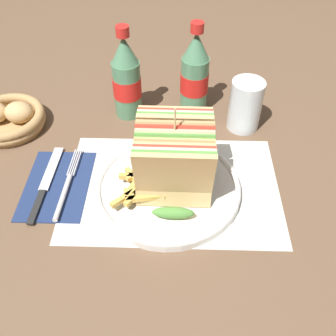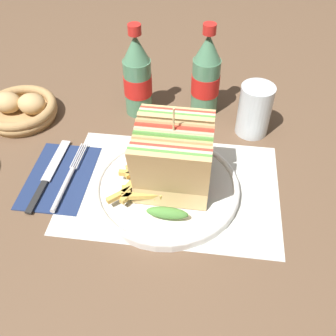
% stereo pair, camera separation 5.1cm
% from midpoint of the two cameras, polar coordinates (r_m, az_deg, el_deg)
% --- Properties ---
extents(ground_plane, '(4.00, 4.00, 0.00)m').
position_cam_midpoint_polar(ground_plane, '(0.75, 0.33, -1.57)').
color(ground_plane, brown).
extents(placemat, '(0.39, 0.27, 0.00)m').
position_cam_midpoint_polar(placemat, '(0.73, 2.53, -2.87)').
color(placemat, silver).
rests_on(placemat, ground_plane).
extents(plate_main, '(0.27, 0.27, 0.02)m').
position_cam_midpoint_polar(plate_main, '(0.72, 1.83, -2.88)').
color(plate_main, white).
rests_on(plate_main, ground_plane).
extents(club_sandwich, '(0.13, 0.18, 0.17)m').
position_cam_midpoint_polar(club_sandwich, '(0.67, 2.98, 1.34)').
color(club_sandwich, tan).
rests_on(club_sandwich, plate_main).
extents(fries_pile, '(0.11, 0.11, 0.02)m').
position_cam_midpoint_polar(fries_pile, '(0.69, -1.65, -2.54)').
color(fries_pile, gold).
rests_on(fries_pile, plate_main).
extents(ketchup_blob, '(0.05, 0.04, 0.02)m').
position_cam_midpoint_polar(ketchup_blob, '(0.73, -1.03, 0.02)').
color(ketchup_blob, maroon).
rests_on(ketchup_blob, plate_main).
extents(napkin, '(0.12, 0.18, 0.00)m').
position_cam_midpoint_polar(napkin, '(0.77, -13.61, -1.25)').
color(napkin, navy).
rests_on(napkin, ground_plane).
extents(fork, '(0.02, 0.18, 0.01)m').
position_cam_midpoint_polar(fork, '(0.75, -12.62, -2.00)').
color(fork, silver).
rests_on(fork, napkin).
extents(knife, '(0.02, 0.19, 0.00)m').
position_cam_midpoint_polar(knife, '(0.77, -15.17, -1.02)').
color(knife, black).
rests_on(knife, napkin).
extents(coke_bottle_near, '(0.06, 0.06, 0.20)m').
position_cam_midpoint_polar(coke_bottle_near, '(0.86, -2.73, 12.98)').
color(coke_bottle_near, '#4C7F5B').
rests_on(coke_bottle_near, ground_plane).
extents(coke_bottle_far, '(0.06, 0.06, 0.20)m').
position_cam_midpoint_polar(coke_bottle_far, '(0.87, 7.25, 12.98)').
color(coke_bottle_far, '#4C7F5B').
rests_on(coke_bottle_far, ground_plane).
extents(glass_near, '(0.07, 0.07, 0.11)m').
position_cam_midpoint_polar(glass_near, '(0.85, 14.09, 7.69)').
color(glass_near, silver).
rests_on(glass_near, ground_plane).
extents(bread_basket, '(0.16, 0.16, 0.06)m').
position_cam_midpoint_polar(bread_basket, '(0.93, -19.16, 8.04)').
color(bread_basket, '#AD8451').
rests_on(bread_basket, ground_plane).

